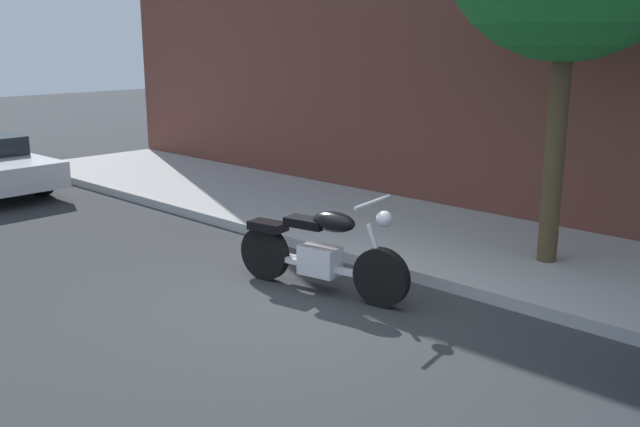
% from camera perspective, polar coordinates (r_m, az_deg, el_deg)
% --- Properties ---
extents(ground_plane, '(60.00, 60.00, 0.00)m').
position_cam_1_polar(ground_plane, '(7.57, -1.09, -7.58)').
color(ground_plane, '#303335').
extents(sidewalk, '(19.91, 3.08, 0.14)m').
position_cam_1_polar(sidewalk, '(9.77, 11.39, -2.44)').
color(sidewalk, '#A8A8A8').
rests_on(sidewalk, ground).
extents(motorcycle, '(2.18, 0.74, 1.13)m').
position_cam_1_polar(motorcycle, '(7.90, 0.01, -3.08)').
color(motorcycle, black).
rests_on(motorcycle, ground).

